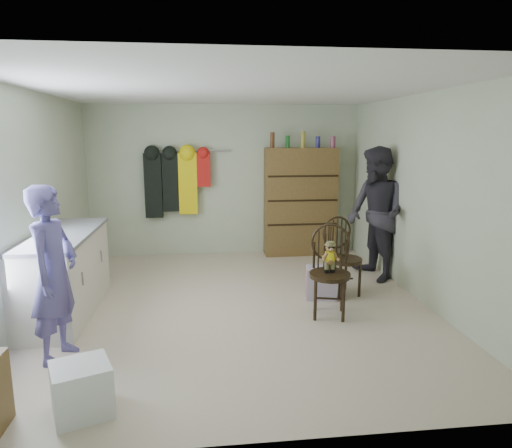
{
  "coord_description": "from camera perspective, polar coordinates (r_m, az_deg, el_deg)",
  "views": [
    {
      "loc": [
        -0.38,
        -5.17,
        2.01
      ],
      "look_at": [
        0.25,
        0.2,
        0.95
      ],
      "focal_mm": 32.0,
      "sensor_mm": 36.0,
      "label": 1
    }
  ],
  "objects": [
    {
      "name": "chair_front",
      "position": [
        5.19,
        9.22,
        -5.11
      ],
      "size": [
        0.56,
        0.56,
        1.03
      ],
      "rotation": [
        0.0,
        0.0,
        -0.26
      ],
      "color": "black",
      "rests_on": "ground"
    },
    {
      "name": "dresser",
      "position": [
        7.72,
        5.57,
        2.84
      ],
      "size": [
        1.2,
        0.39,
        2.07
      ],
      "color": "brown",
      "rests_on": "ground"
    },
    {
      "name": "person_left",
      "position": [
        4.44,
        -23.96,
        -5.75
      ],
      "size": [
        0.48,
        0.64,
        1.59
      ],
      "primitive_type": "imported",
      "rotation": [
        0.0,
        0.0,
        1.4
      ],
      "color": "#5B5296",
      "rests_on": "ground"
    },
    {
      "name": "coat_rack",
      "position": [
        7.6,
        -10.08,
        5.19
      ],
      "size": [
        1.42,
        0.12,
        1.09
      ],
      "color": "#99999E",
      "rests_on": "ground"
    },
    {
      "name": "ground_plane",
      "position": [
        5.56,
        -2.36,
        -10.11
      ],
      "size": [
        5.0,
        5.0,
        0.0
      ],
      "primitive_type": "plane",
      "color": "beige",
      "rests_on": "ground"
    },
    {
      "name": "chair_far",
      "position": [
        5.9,
        10.62,
        -3.61
      ],
      "size": [
        0.55,
        0.55,
        0.99
      ],
      "rotation": [
        0.0,
        0.0,
        0.3
      ],
      "color": "black",
      "rests_on": "ground"
    },
    {
      "name": "plastic_tub",
      "position": [
        3.75,
        -20.97,
        -18.71
      ],
      "size": [
        0.51,
        0.5,
        0.38
      ],
      "primitive_type": "cube",
      "rotation": [
        0.0,
        0.0,
        0.38
      ],
      "color": "white",
      "rests_on": "ground"
    },
    {
      "name": "person_right",
      "position": [
        6.54,
        14.75,
        1.23
      ],
      "size": [
        0.85,
        1.02,
        1.86
      ],
      "primitive_type": "imported",
      "rotation": [
        0.0,
        0.0,
        -1.39
      ],
      "color": "#2D2B33",
      "rests_on": "ground"
    },
    {
      "name": "counter",
      "position": [
        5.62,
        -22.76,
        -5.69
      ],
      "size": [
        0.64,
        1.86,
        0.94
      ],
      "color": "silver",
      "rests_on": "ground"
    },
    {
      "name": "room_walls",
      "position": [
        5.73,
        -2.89,
        6.76
      ],
      "size": [
        5.0,
        5.0,
        5.0
      ],
      "color": "beige",
      "rests_on": "ground"
    },
    {
      "name": "striped_bag",
      "position": [
        5.79,
        8.15,
        -7.26
      ],
      "size": [
        0.42,
        0.35,
        0.39
      ],
      "primitive_type": "cube",
      "rotation": [
        0.0,
        0.0,
        -0.18
      ],
      "color": "#E5727E",
      "rests_on": "ground"
    }
  ]
}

